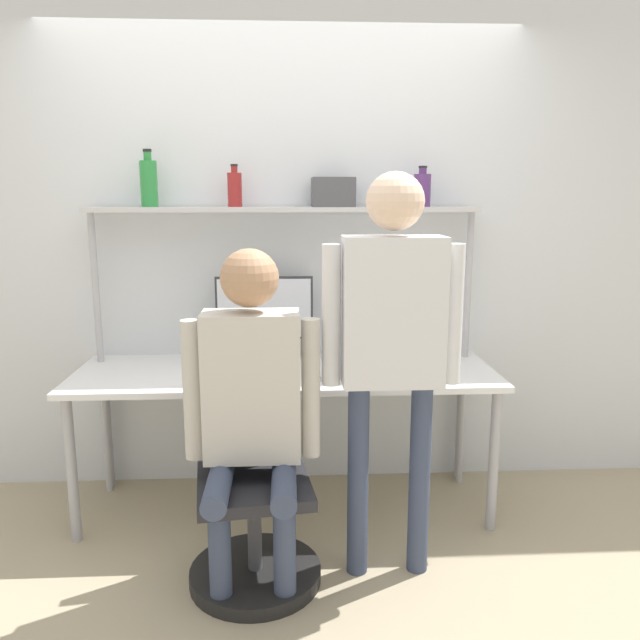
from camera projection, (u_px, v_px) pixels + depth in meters
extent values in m
plane|color=tan|center=(287.00, 543.00, 2.96)|extent=(12.00, 12.00, 0.00)
cube|color=silver|center=(284.00, 246.00, 3.44)|extent=(8.00, 0.06, 2.70)
cube|color=white|center=(286.00, 373.00, 3.18)|extent=(2.13, 0.70, 0.03)
cylinder|color=#A5A5AA|center=(72.00, 470.00, 2.92)|extent=(0.05, 0.05, 0.72)
cylinder|color=#A5A5AA|center=(494.00, 461.00, 3.02)|extent=(0.05, 0.05, 0.72)
cylinder|color=#A5A5AA|center=(107.00, 425.00, 3.49)|extent=(0.05, 0.05, 0.72)
cylinder|color=#A5A5AA|center=(461.00, 419.00, 3.59)|extent=(0.05, 0.05, 0.72)
cube|color=silver|center=(284.00, 209.00, 3.24)|extent=(2.02, 0.23, 0.02)
cylinder|color=#B2B2B7|center=(100.00, 355.00, 3.34)|extent=(0.04, 0.04, 1.56)
cylinder|color=#B2B2B7|center=(465.00, 350.00, 3.44)|extent=(0.04, 0.04, 1.56)
cylinder|color=#333338|center=(265.00, 359.00, 3.38)|extent=(0.17, 0.17, 0.01)
cylinder|color=#333338|center=(265.00, 347.00, 3.36)|extent=(0.06, 0.06, 0.12)
cube|color=#333338|center=(264.00, 308.00, 3.33)|extent=(0.52, 0.01, 0.34)
cube|color=silver|center=(264.00, 308.00, 3.32)|extent=(0.49, 0.02, 0.31)
cube|color=silver|center=(257.00, 380.00, 2.99)|extent=(0.29, 0.23, 0.01)
cube|color=black|center=(257.00, 380.00, 2.97)|extent=(0.25, 0.12, 0.00)
cube|color=silver|center=(257.00, 354.00, 3.04)|extent=(0.29, 0.09, 0.21)
cube|color=black|center=(257.00, 355.00, 3.03)|extent=(0.26, 0.08, 0.18)
cube|color=silver|center=(314.00, 376.00, 3.05)|extent=(0.07, 0.15, 0.01)
cube|color=black|center=(314.00, 375.00, 3.05)|extent=(0.06, 0.13, 0.00)
cylinder|color=black|center=(256.00, 574.00, 2.67)|extent=(0.56, 0.56, 0.06)
cylinder|color=#4C4C51|center=(255.00, 530.00, 2.63)|extent=(0.06, 0.06, 0.36)
cube|color=#26262B|center=(254.00, 485.00, 2.59)|extent=(0.52, 0.52, 0.05)
cube|color=#26262B|center=(249.00, 411.00, 2.74)|extent=(0.42, 0.09, 0.45)
cylinder|color=#38425B|center=(220.00, 554.00, 2.46)|extent=(0.09, 0.09, 0.47)
cylinder|color=#38425B|center=(285.00, 552.00, 2.47)|extent=(0.09, 0.09, 0.47)
cylinder|color=#38425B|center=(219.00, 485.00, 2.43)|extent=(0.10, 0.38, 0.10)
cylinder|color=#38425B|center=(284.00, 484.00, 2.44)|extent=(0.10, 0.38, 0.10)
cube|color=beige|center=(252.00, 386.00, 2.54)|extent=(0.39, 0.20, 0.61)
cylinder|color=beige|center=(192.00, 390.00, 2.53)|extent=(0.08, 0.08, 0.58)
cylinder|color=beige|center=(311.00, 388.00, 2.55)|extent=(0.08, 0.08, 0.58)
sphere|color=tan|center=(249.00, 278.00, 2.45)|extent=(0.23, 0.23, 0.23)
cylinder|color=#38425B|center=(358.00, 480.00, 2.66)|extent=(0.09, 0.09, 0.86)
cylinder|color=#38425B|center=(419.00, 479.00, 2.68)|extent=(0.09, 0.09, 0.86)
cube|color=silver|center=(393.00, 311.00, 2.53)|extent=(0.41, 0.20, 0.61)
cylinder|color=silver|center=(331.00, 316.00, 2.52)|extent=(0.08, 0.08, 0.58)
cylinder|color=silver|center=(453.00, 314.00, 2.54)|extent=(0.08, 0.08, 0.58)
sphere|color=beige|center=(395.00, 201.00, 2.44)|extent=(0.23, 0.23, 0.23)
cylinder|color=#593372|center=(422.00, 191.00, 3.26)|extent=(0.09, 0.09, 0.17)
cylinder|color=#593372|center=(423.00, 171.00, 3.24)|extent=(0.04, 0.04, 0.03)
cylinder|color=black|center=(423.00, 167.00, 3.24)|extent=(0.04, 0.04, 0.01)
cylinder|color=maroon|center=(235.00, 190.00, 3.21)|extent=(0.07, 0.07, 0.17)
cylinder|color=maroon|center=(234.00, 170.00, 3.19)|extent=(0.03, 0.03, 0.03)
cylinder|color=black|center=(234.00, 165.00, 3.19)|extent=(0.04, 0.04, 0.01)
cylinder|color=#2D8C3F|center=(149.00, 184.00, 3.18)|extent=(0.09, 0.09, 0.23)
cylinder|color=#2D8C3F|center=(147.00, 156.00, 3.16)|extent=(0.04, 0.04, 0.04)
cylinder|color=black|center=(147.00, 150.00, 3.15)|extent=(0.04, 0.04, 0.01)
cube|color=#4C4C51|center=(333.00, 192.00, 3.24)|extent=(0.22, 0.21, 0.15)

